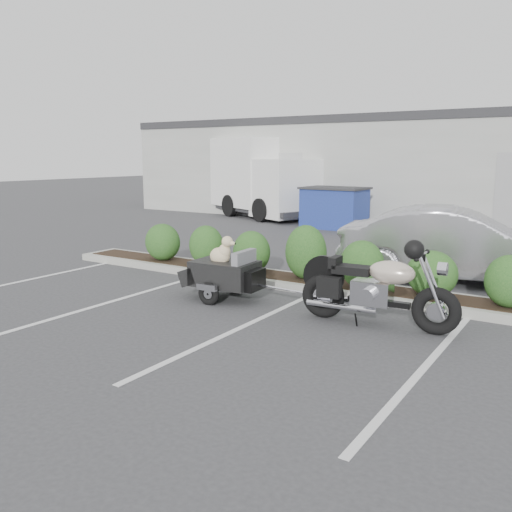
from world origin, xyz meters
The scene contains 8 objects.
ground centered at (0.00, 0.00, 0.00)m, with size 90.00×90.00×0.00m, color #38383A.
planter_kerb centered at (1.00, 2.20, 0.07)m, with size 12.00×1.00×0.15m, color #9E9E93.
building centered at (0.00, 17.00, 2.00)m, with size 26.00×10.00×4.00m, color #9EA099.
motorcycle centered at (2.82, 0.61, 0.55)m, with size 2.40×0.82×1.38m.
pet_trailer centered at (0.03, 0.63, 0.48)m, with size 1.92×1.07×1.14m.
sedan centered at (3.09, 4.26, 0.74)m, with size 1.57×4.49×1.48m, color #ABAAB1.
dumpster centered at (-2.39, 10.47, 0.72)m, with size 2.21×1.55×1.42m.
delivery_truck centered at (-7.01, 12.46, 1.54)m, with size 7.32×4.82×3.21m.
Camera 1 is at (5.51, -6.85, 2.49)m, focal length 38.00 mm.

